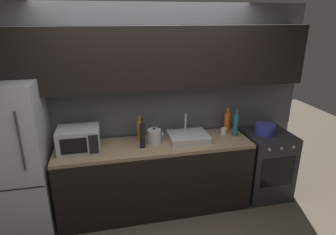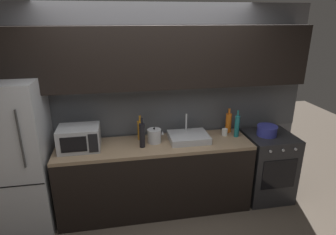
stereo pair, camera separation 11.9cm
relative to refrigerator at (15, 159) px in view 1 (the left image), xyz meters
The scene contains 13 objects.
back_wall 1.71m from the refrigerator, 10.92° to the left, with size 4.07×0.44×2.50m.
counter_run 1.60m from the refrigerator, ahead, with size 2.33×0.60×0.90m.
refrigerator is the anchor object (origin of this frame).
oven_range 3.08m from the refrigerator, ahead, with size 0.60×0.62×0.90m.
microwave 0.70m from the refrigerator, ahead, with size 0.46×0.35×0.27m.
sink_basin 1.97m from the refrigerator, ahead, with size 0.48×0.38×0.30m.
kettle 1.55m from the refrigerator, ahead, with size 0.20×0.16×0.19m.
wine_bottle_dark 1.40m from the refrigerator, ahead, with size 0.07×0.07×0.36m.
wine_bottle_orange 2.56m from the refrigerator, ahead, with size 0.08×0.08×0.32m.
wine_bottle_amber 1.41m from the refrigerator, ahead, with size 0.07×0.07×0.31m.
wine_bottle_teal 2.60m from the refrigerator, ahead, with size 0.06×0.06×0.35m.
mug_white 2.46m from the refrigerator, ahead, with size 0.07×0.07×0.09m, color silver.
cooking_pot 2.99m from the refrigerator, ahead, with size 0.25×0.25×0.13m.
Camera 1 is at (-0.52, -2.16, 2.34)m, focal length 30.44 mm.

